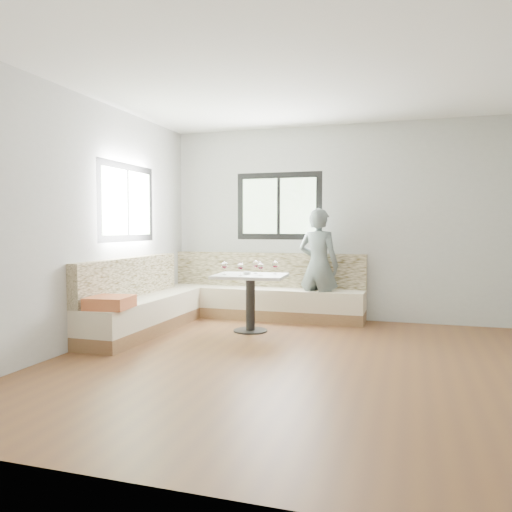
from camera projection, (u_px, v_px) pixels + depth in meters
The scene contains 10 objects.
room at pixel (298, 220), 4.89m from camera, with size 5.01×5.01×2.81m.
banquette at pixel (214, 300), 6.87m from camera, with size 2.90×2.80×0.95m.
table at pixel (250, 289), 6.37m from camera, with size 0.94×0.75×0.73m.
person at pixel (319, 266), 6.97m from camera, with size 0.58×0.38×1.60m, color slate.
olive_ramekin at pixel (247, 273), 6.37m from camera, with size 0.10×0.10×0.04m.
wine_glass_a at pixel (224, 265), 6.30m from camera, with size 0.08×0.08×0.17m.
wine_glass_b at pixel (240, 266), 6.15m from camera, with size 0.08×0.08×0.17m.
wine_glass_c at pixel (261, 266), 6.19m from camera, with size 0.08×0.08×0.17m.
wine_glass_d at pixel (256, 264), 6.48m from camera, with size 0.08×0.08×0.17m.
wine_glass_e at pixel (275, 265), 6.39m from camera, with size 0.08×0.08×0.17m.
Camera 1 is at (0.98, -4.73, 1.34)m, focal length 35.00 mm.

